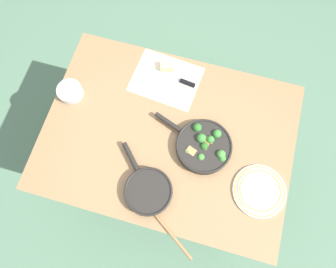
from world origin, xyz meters
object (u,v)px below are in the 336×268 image
Objects in this scene: skillet_broccoli at (203,146)px; prep_bowl_steel at (70,92)px; skillet_eggs at (148,191)px; cheese_block at (167,66)px; grater_knife at (180,80)px; dinner_plate_stack at (260,191)px; wooden_spoon at (158,218)px.

skillet_broccoli is 0.75m from prep_bowl_steel.
prep_bowl_steel is (-0.74, 0.10, -0.01)m from skillet_broccoli.
skillet_eggs reaches higher than cheese_block.
grater_knife is (-0.01, 0.61, -0.02)m from skillet_eggs.
skillet_broccoli is at bearing 129.98° from grater_knife.
dinner_plate_stack is 1.07m from prep_bowl_steel.
wooden_spoon is 1.35× the size of grater_knife.
dinner_plate_stack is (0.43, 0.25, 0.01)m from wooden_spoon.
skillet_eggs reaches higher than wooden_spoon.
dinner_plate_stack is (0.51, 0.14, -0.01)m from skillet_eggs.
skillet_broccoli is 3.19× the size of prep_bowl_steel.
cheese_block is 0.63× the size of prep_bowl_steel.
prep_bowl_steel is at bearing 11.24° from skillet_eggs.
cheese_block is 0.33× the size of dinner_plate_stack.
skillet_eggs is at bearing -164.12° from dinner_plate_stack.
prep_bowl_steel is at bearing -147.59° from cheese_block.
skillet_eggs reaches higher than prep_bowl_steel.
prep_bowl_steel reaches higher than grater_knife.
skillet_broccoli reaches higher than wooden_spoon.
grater_knife is 0.10m from cheese_block.
skillet_broccoli is 1.25× the size of wooden_spoon.
skillet_eggs is 0.66m from prep_bowl_steel.
wooden_spoon is 0.50m from dinner_plate_stack.
wooden_spoon is 2.55× the size of prep_bowl_steel.
grater_knife is at bearing 138.04° from dinner_plate_stack.
grater_knife is 0.69m from dinner_plate_stack.
skillet_eggs is 0.13m from wooden_spoon.
skillet_broccoli is at bearing -78.61° from skillet_eggs.
wooden_spoon is 0.72m from grater_knife.
skillet_eggs is at bearing -81.90° from cheese_block.
prep_bowl_steel reaches higher than dinner_plate_stack.
grater_knife is 2.99× the size of cheese_block.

